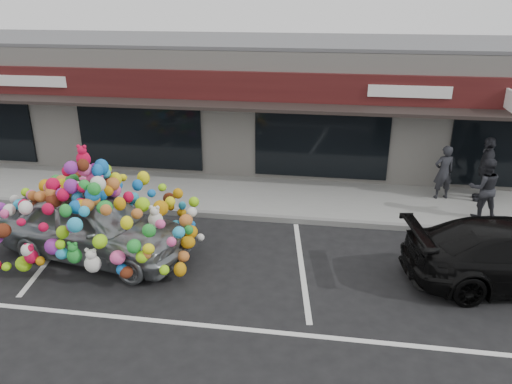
% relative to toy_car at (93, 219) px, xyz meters
% --- Properties ---
extents(ground, '(90.00, 90.00, 0.00)m').
position_rel_toy_car_xyz_m(ground, '(2.06, 0.04, -0.96)').
color(ground, black).
rests_on(ground, ground).
extents(shop_building, '(24.00, 7.20, 4.31)m').
position_rel_toy_car_xyz_m(shop_building, '(2.06, 8.48, 1.20)').
color(shop_building, beige).
rests_on(shop_building, ground).
extents(sidewalk, '(26.00, 3.00, 0.15)m').
position_rel_toy_car_xyz_m(sidewalk, '(2.06, 4.04, -0.89)').
color(sidewalk, gray).
rests_on(sidewalk, ground).
extents(kerb, '(26.00, 0.18, 0.16)m').
position_rel_toy_car_xyz_m(kerb, '(2.06, 2.54, -0.89)').
color(kerb, slate).
rests_on(kerb, ground).
extents(parking_stripe_left, '(0.73, 4.37, 0.01)m').
position_rel_toy_car_xyz_m(parking_stripe_left, '(-1.14, 0.24, -0.96)').
color(parking_stripe_left, silver).
rests_on(parking_stripe_left, ground).
extents(parking_stripe_mid, '(0.73, 4.37, 0.01)m').
position_rel_toy_car_xyz_m(parking_stripe_mid, '(4.86, 0.24, -0.96)').
color(parking_stripe_mid, silver).
rests_on(parking_stripe_mid, ground).
extents(lane_line, '(14.00, 0.12, 0.01)m').
position_rel_toy_car_xyz_m(lane_line, '(4.06, -2.26, -0.96)').
color(lane_line, silver).
rests_on(lane_line, ground).
extents(toy_car, '(3.29, 5.17, 2.84)m').
position_rel_toy_car_xyz_m(toy_car, '(0.00, 0.00, 0.00)').
color(toy_car, silver).
rests_on(toy_car, ground).
extents(pedestrian_a, '(0.67, 0.53, 1.62)m').
position_rel_toy_car_xyz_m(pedestrian_a, '(8.68, 4.62, -0.00)').
color(pedestrian_a, black).
rests_on(pedestrian_a, sidewalk).
extents(pedestrian_b, '(0.86, 0.69, 1.67)m').
position_rel_toy_car_xyz_m(pedestrian_b, '(9.50, 3.40, 0.03)').
color(pedestrian_b, black).
rests_on(pedestrian_b, sidewalk).
extents(pedestrian_c, '(1.18, 0.63, 1.91)m').
position_rel_toy_car_xyz_m(pedestrian_c, '(9.83, 4.65, 0.15)').
color(pedestrian_c, black).
rests_on(pedestrian_c, sidewalk).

